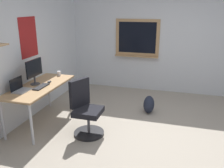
{
  "coord_description": "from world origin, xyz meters",
  "views": [
    {
      "loc": [
        -3.63,
        -0.36,
        2.12
      ],
      "look_at": [
        0.09,
        0.72,
        0.85
      ],
      "focal_mm": 38.62,
      "sensor_mm": 36.0,
      "label": 1
    }
  ],
  "objects": [
    {
      "name": "wall_back",
      "position": [
        -0.0,
        2.45,
        1.3
      ],
      "size": [
        5.0,
        0.3,
        2.6
      ],
      "color": "silver",
      "rests_on": "ground"
    },
    {
      "name": "backpack",
      "position": [
        0.96,
        0.18,
        0.18
      ],
      "size": [
        0.32,
        0.22,
        0.36
      ],
      "primitive_type": "ellipsoid",
      "color": "#1E2333",
      "rests_on": "ground"
    },
    {
      "name": "keyboard",
      "position": [
        -0.11,
        1.96,
        0.75
      ],
      "size": [
        0.37,
        0.13,
        0.02
      ],
      "primitive_type": "cube",
      "color": "black",
      "rests_on": "desk"
    },
    {
      "name": "laptop",
      "position": [
        -0.38,
        2.2,
        0.79
      ],
      "size": [
        0.31,
        0.21,
        0.23
      ],
      "color": "#ADAFB5",
      "rests_on": "desk"
    },
    {
      "name": "ground_plane",
      "position": [
        0.0,
        0.0,
        0.0
      ],
      "size": [
        5.2,
        5.2,
        0.0
      ],
      "primitive_type": "plane",
      "color": "#9E9384",
      "rests_on": "ground"
    },
    {
      "name": "monitor_primary",
      "position": [
        0.01,
        2.15,
        1.01
      ],
      "size": [
        0.46,
        0.17,
        0.46
      ],
      "color": "#38383D",
      "rests_on": "desk"
    },
    {
      "name": "office_chair",
      "position": [
        -0.18,
        1.1,
        0.41
      ],
      "size": [
        0.54,
        0.56,
        0.95
      ],
      "color": "black",
      "rests_on": "ground"
    },
    {
      "name": "wall_right",
      "position": [
        2.45,
        0.03,
        1.3
      ],
      "size": [
        0.22,
        5.0,
        2.6
      ],
      "color": "silver",
      "rests_on": "ground"
    },
    {
      "name": "computer_mouse",
      "position": [
        0.17,
        1.96,
        0.76
      ],
      "size": [
        0.1,
        0.06,
        0.03
      ],
      "primitive_type": "ellipsoid",
      "color": "#262628",
      "rests_on": "desk"
    },
    {
      "name": "coffee_mug",
      "position": [
        0.65,
        2.01,
        0.78
      ],
      "size": [
        0.08,
        0.08,
        0.09
      ],
      "primitive_type": "cylinder",
      "color": "silver",
      "rests_on": "desk"
    },
    {
      "name": "desk",
      "position": [
        -0.03,
        2.04,
        0.67
      ],
      "size": [
        1.56,
        0.65,
        0.74
      ],
      "color": "tan",
      "rests_on": "ground"
    }
  ]
}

